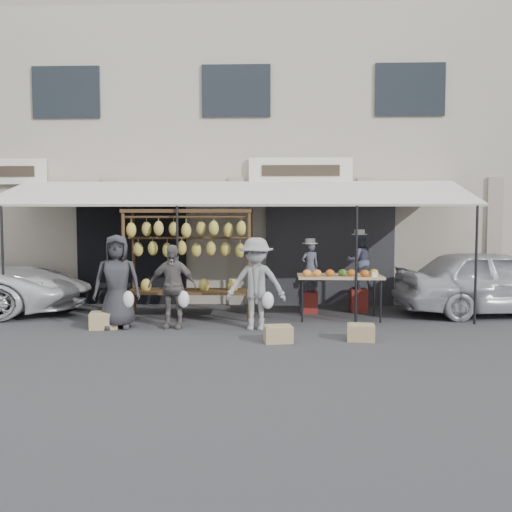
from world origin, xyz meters
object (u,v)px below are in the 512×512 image
at_px(customer_left, 117,282).
at_px(customer_mid, 172,286).
at_px(banana_rack, 189,242).
at_px(crate_near_a, 278,334).
at_px(vendor_right, 359,261).
at_px(crate_far, 104,320).
at_px(customer_right, 256,284).
at_px(sedan, 495,282).
at_px(vendor_left, 310,267).
at_px(produce_table, 340,277).
at_px(crate_near_b, 361,333).

distance_m(customer_left, customer_mid, 1.03).
height_order(banana_rack, crate_near_a, banana_rack).
xyz_separation_m(customer_left, crate_near_a, (3.01, -1.10, -0.74)).
bearing_deg(vendor_right, crate_far, 7.64).
bearing_deg(vendor_right, customer_right, 28.43).
bearing_deg(crate_far, sedan, 12.90).
distance_m(vendor_left, crate_far, 4.43).
bearing_deg(vendor_right, produce_table, 47.06).
xyz_separation_m(crate_far, sedan, (7.86, 1.80, 0.55)).
height_order(banana_rack, customer_mid, banana_rack).
xyz_separation_m(vendor_right, crate_far, (-5.02, -2.09, -0.96)).
xyz_separation_m(vendor_left, customer_left, (-3.70, -1.80, -0.13)).
height_order(banana_rack, crate_near_b, banana_rack).
distance_m(banana_rack, crate_far, 2.30).
xyz_separation_m(banana_rack, sedan, (6.44, 0.67, -0.87)).
relative_size(produce_table, vendor_right, 1.38).
relative_size(vendor_right, crate_near_b, 2.70).
distance_m(produce_table, crate_far, 4.69).
distance_m(banana_rack, customer_mid, 1.29).
bearing_deg(produce_table, sedan, 11.82).
relative_size(crate_near_a, crate_near_b, 1.01).
distance_m(banana_rack, crate_near_b, 4.05).
bearing_deg(sedan, crate_far, 95.76).
distance_m(customer_left, crate_near_b, 4.56).
distance_m(vendor_right, crate_near_b, 3.14).
bearing_deg(customer_right, produce_table, 38.45).
relative_size(vendor_right, customer_mid, 0.78).
xyz_separation_m(crate_near_a, crate_near_b, (1.39, 0.18, -0.00)).
distance_m(banana_rack, crate_near_a, 3.18).
relative_size(customer_left, customer_right, 1.03).
distance_m(vendor_right, sedan, 2.88).
bearing_deg(customer_mid, customer_left, -173.22).
bearing_deg(vendor_left, sedan, 162.00).
bearing_deg(crate_near_a, customer_mid, 149.45).
bearing_deg(crate_near_b, customer_right, 153.62).
xyz_separation_m(banana_rack, crate_near_b, (3.22, -2.00, -1.44)).
distance_m(vendor_right, crate_near_a, 3.74).
bearing_deg(customer_left, customer_mid, -5.57).
height_order(vendor_left, customer_right, customer_right).
distance_m(vendor_left, customer_mid, 3.19).
relative_size(customer_left, crate_near_b, 3.87).
bearing_deg(banana_rack, crate_far, -141.61).
bearing_deg(vendor_left, crate_far, 7.91).
bearing_deg(customer_mid, crate_near_b, -13.56).
bearing_deg(crate_near_a, vendor_right, 60.47).
xyz_separation_m(vendor_left, crate_near_b, (0.70, -2.72, -0.87)).
bearing_deg(customer_left, vendor_left, 16.42).
relative_size(customer_right, crate_far, 3.33).
height_order(customer_mid, crate_near_a, customer_mid).
xyz_separation_m(vendor_right, crate_near_a, (-1.78, -3.14, -0.98)).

